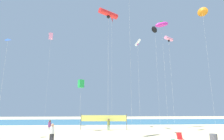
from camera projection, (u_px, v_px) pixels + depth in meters
The scene contains 17 objects.
ocean_band at pixel (106, 121), 45.54m from camera, with size 120.00×20.00×0.01m, color teal.
beachgoer_plum_shirt at pixel (49, 126), 23.97m from camera, with size 0.39×0.39×1.69m.
beachgoer_white_shirt at pixel (52, 132), 17.47m from camera, with size 0.40×0.40×1.74m.
beachgoer_olive_shirt at pixel (109, 124), 26.87m from camera, with size 0.40×0.40×1.73m.
folding_beach_chair at pixel (180, 137), 17.27m from camera, with size 0.52×0.65×0.89m.
trash_barrel at pixel (214, 139), 16.43m from camera, with size 0.65×0.65×0.90m, color #595960.
volleyball_net at pixel (104, 119), 27.55m from camera, with size 7.06×0.68×2.40m.
kite_red_tube at pixel (108, 14), 21.49m from camera, with size 2.42×1.94×14.60m.
kite_magenta_inflatable at pixel (162, 25), 32.11m from camera, with size 2.70×1.03×18.62m.
kite_green_box at pixel (81, 84), 26.50m from camera, with size 0.99×0.99×7.35m.
kite_blue_diamond at pixel (8, 41), 20.22m from camera, with size 0.62×0.61×11.03m.
kite_white_tube at pixel (138, 43), 29.22m from camera, with size 0.53×2.43×13.86m.
kite_black_delta at pixel (155, 29), 30.52m from camera, with size 1.20×0.71×16.96m.
kite_orange_delta at pixel (202, 11), 27.37m from camera, with size 1.41×1.34×18.44m.
kite_pink_tube at pixel (169, 39), 27.30m from camera, with size 1.63×1.34×13.82m.
kite_red_delta at pixel (112, 18), 32.07m from camera, with size 0.46×1.72×19.90m.
kite_pink_box at pixel (51, 36), 34.40m from camera, with size 0.88×0.88×17.33m.
Camera 1 is at (-1.29, -15.85, 3.16)m, focal length 28.86 mm.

